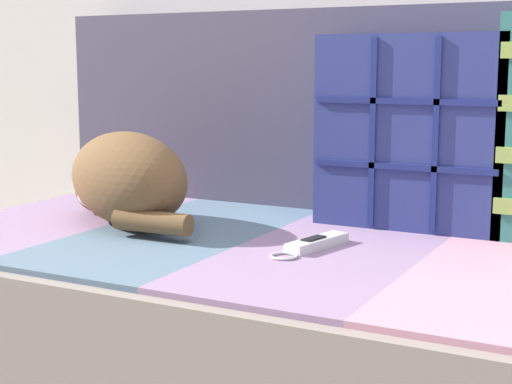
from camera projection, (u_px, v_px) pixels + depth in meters
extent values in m
cube|color=gray|center=(426.00, 322.00, 1.40)|extent=(2.07, 0.87, 0.23)
cube|color=gray|center=(60.00, 217.00, 1.74)|extent=(0.33, 0.78, 0.01)
cube|color=slate|center=(185.00, 232.00, 1.59)|extent=(0.33, 0.78, 0.01)
cube|color=gray|center=(337.00, 249.00, 1.44)|extent=(0.33, 0.78, 0.01)
cube|color=#514C60|center=(480.00, 114.00, 1.67)|extent=(2.07, 0.14, 0.45)
cube|color=navy|center=(414.00, 132.00, 1.59)|extent=(0.38, 0.13, 0.39)
cube|color=navy|center=(402.00, 167.00, 1.54)|extent=(0.37, 0.01, 0.01)
cube|color=navy|center=(373.00, 133.00, 1.56)|extent=(0.01, 0.01, 0.38)
cube|color=navy|center=(404.00, 101.00, 1.52)|extent=(0.37, 0.01, 0.01)
cube|color=navy|center=(436.00, 136.00, 1.50)|extent=(0.01, 0.01, 0.38)
ellipsoid|color=brown|center=(128.00, 178.00, 1.63)|extent=(0.41, 0.34, 0.19)
sphere|color=brown|center=(98.00, 189.00, 1.76)|extent=(0.10, 0.10, 0.10)
sphere|color=white|center=(90.00, 194.00, 1.73)|extent=(0.06, 0.06, 0.06)
ellipsoid|color=white|center=(101.00, 192.00, 1.63)|extent=(0.11, 0.05, 0.09)
cylinder|color=brown|center=(152.00, 222.00, 1.49)|extent=(0.16, 0.05, 0.04)
cone|color=brown|center=(86.00, 164.00, 1.73)|extent=(0.04, 0.04, 0.04)
cone|color=brown|center=(109.00, 163.00, 1.76)|extent=(0.04, 0.04, 0.04)
cube|color=white|center=(317.00, 243.00, 1.43)|extent=(0.07, 0.16, 0.02)
cube|color=black|center=(314.00, 238.00, 1.42)|extent=(0.03, 0.06, 0.00)
cube|color=black|center=(340.00, 236.00, 1.48)|extent=(0.03, 0.01, 0.02)
torus|color=silver|center=(284.00, 256.00, 1.36)|extent=(0.06, 0.06, 0.01)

